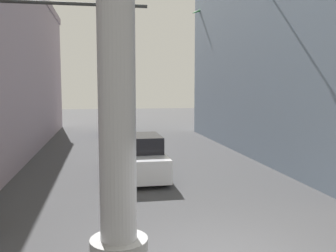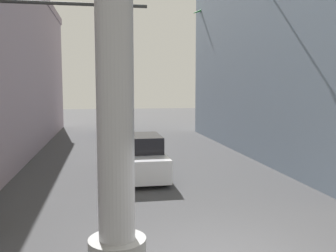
{
  "view_description": "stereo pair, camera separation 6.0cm",
  "coord_description": "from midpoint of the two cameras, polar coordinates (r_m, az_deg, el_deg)",
  "views": [
    {
      "loc": [
        -2.25,
        -6.55,
        3.33
      ],
      "look_at": [
        0.0,
        6.08,
        2.0
      ],
      "focal_mm": 40.0,
      "sensor_mm": 36.0,
      "label": 1
    },
    {
      "loc": [
        -2.19,
        -6.56,
        3.33
      ],
      "look_at": [
        0.0,
        6.08,
        2.0
      ],
      "focal_mm": 40.0,
      "sensor_mm": 36.0,
      "label": 2
    }
  ],
  "objects": [
    {
      "name": "traffic_light_mast",
      "position": [
        11.39,
        -19.58,
        9.26
      ],
      "size": [
        4.66,
        0.32,
        5.79
      ],
      "color": "#333333",
      "rests_on": "ground"
    },
    {
      "name": "building_right",
      "position": [
        21.19,
        22.01,
        10.88
      ],
      "size": [
        8.74,
        19.05,
        10.62
      ],
      "color": "slate",
      "rests_on": "ground"
    },
    {
      "name": "street_lamp",
      "position": [
        16.64,
        16.47,
        9.34
      ],
      "size": [
        2.18,
        0.28,
        7.34
      ],
      "color": "#59595E",
      "rests_on": "ground"
    },
    {
      "name": "palm_tree_far_right",
      "position": [
        27.1,
        6.48,
        10.18
      ],
      "size": [
        3.24,
        2.95,
        9.13
      ],
      "color": "brown",
      "rests_on": "ground"
    },
    {
      "name": "car_lead",
      "position": [
        14.38,
        -5.19,
        -4.63
      ],
      "size": [
        2.14,
        4.96,
        1.56
      ],
      "color": "black",
      "rests_on": "ground"
    },
    {
      "name": "ground_plane",
      "position": [
        17.04,
        -2.42,
        -5.36
      ],
      "size": [
        83.58,
        83.58,
        0.0
      ],
      "primitive_type": "plane",
      "color": "#424244"
    },
    {
      "name": "car_far",
      "position": [
        26.72,
        -7.95,
        0.3
      ],
      "size": [
        2.3,
        4.39,
        1.56
      ],
      "color": "black",
      "rests_on": "ground"
    },
    {
      "name": "pedestrian_mid_right",
      "position": [
        16.47,
        15.62,
        -2.57
      ],
      "size": [
        0.43,
        0.43,
        1.65
      ],
      "color": "black",
      "rests_on": "ground"
    }
  ]
}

